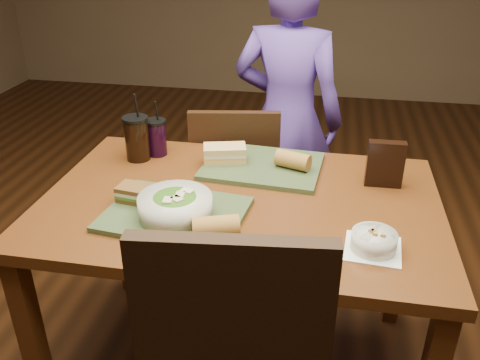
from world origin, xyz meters
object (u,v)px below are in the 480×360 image
object	(u,v)px
salad_bowl	(175,205)
baguette_far	(293,160)
diner	(287,120)
tray_far	(262,166)
baguette_near	(216,227)
chip_bag	(385,164)
sandwich_far	(225,154)
soup_bowl	(374,241)
dining_table	(240,222)
cup_cola	(137,138)
tray_near	(175,214)
cup_berry	(156,137)
chair_far	(238,186)
sandwich_near	(135,193)

from	to	relation	value
salad_bowl	baguette_far	distance (m)	0.51
diner	tray_far	size ratio (longest dim) A/B	3.45
baguette_near	chip_bag	world-z (taller)	chip_bag
salad_bowl	sandwich_far	bearing A→B (deg)	80.86
tray_far	soup_bowl	xyz separation A→B (m)	(0.38, -0.46, 0.02)
dining_table	cup_cola	size ratio (longest dim) A/B	4.97
tray_near	baguette_far	distance (m)	0.50
tray_far	cup_berry	bearing A→B (deg)	173.21
diner	soup_bowl	distance (m)	1.11
diner	sandwich_far	world-z (taller)	diner
salad_bowl	sandwich_far	world-z (taller)	salad_bowl
chair_far	sandwich_far	world-z (taller)	chair_far
soup_bowl	baguette_far	world-z (taller)	baguette_far
chair_far	diner	size ratio (longest dim) A/B	0.60
sandwich_far	cup_cola	xyz separation A→B (m)	(-0.34, -0.00, 0.04)
soup_bowl	sandwich_near	distance (m)	0.75
diner	salad_bowl	bearing A→B (deg)	86.37
chair_far	sandwich_near	size ratio (longest dim) A/B	7.46
sandwich_near	baguette_near	bearing A→B (deg)	-28.08
salad_bowl	soup_bowl	xyz separation A→B (m)	(0.58, -0.05, -0.03)
baguette_near	chip_bag	size ratio (longest dim) A/B	0.81
baguette_near	cup_berry	xyz separation A→B (m)	(-0.36, 0.55, 0.02)
sandwich_near	chip_bag	size ratio (longest dim) A/B	0.72
diner	sandwich_far	bearing A→B (deg)	83.49
soup_bowl	baguette_far	xyz separation A→B (m)	(-0.26, 0.44, 0.02)
salad_bowl	cup_cola	size ratio (longest dim) A/B	0.86
soup_bowl	cup_berry	world-z (taller)	cup_berry
dining_table	baguette_near	bearing A→B (deg)	-94.64
soup_bowl	cup_cola	world-z (taller)	cup_cola
tray_near	sandwich_far	size ratio (longest dim) A/B	2.47
soup_bowl	salad_bowl	bearing A→B (deg)	175.44
baguette_near	cup_berry	distance (m)	0.66
tray_near	sandwich_far	bearing A→B (deg)	78.81
chair_far	baguette_near	distance (m)	0.89
dining_table	tray_near	distance (m)	0.25
baguette_far	diner	bearing A→B (deg)	97.29
dining_table	tray_far	xyz separation A→B (m)	(0.04, 0.24, 0.10)
sandwich_near	baguette_far	xyz separation A→B (m)	(0.47, 0.33, 0.01)
chip_bag	soup_bowl	bearing A→B (deg)	-98.37
dining_table	soup_bowl	size ratio (longest dim) A/B	7.88
cup_cola	baguette_near	bearing A→B (deg)	-50.01
diner	cup_cola	size ratio (longest dim) A/B	5.53
tray_far	sandwich_far	distance (m)	0.15
cup_berry	tray_far	bearing A→B (deg)	-6.79
diner	baguette_far	distance (m)	0.62
tray_far	cup_berry	world-z (taller)	cup_berry
sandwich_near	baguette_far	distance (m)	0.57
chair_far	baguette_near	size ratio (longest dim) A/B	6.65
tray_far	chip_bag	bearing A→B (deg)	-7.66
salad_bowl	baguette_far	world-z (taller)	salad_bowl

